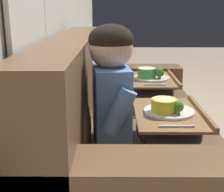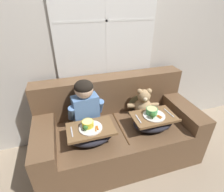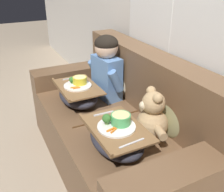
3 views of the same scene
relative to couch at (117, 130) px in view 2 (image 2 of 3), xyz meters
name	(u,v)px [view 2 (image 2 of 3)]	position (x,y,z in m)	size (l,w,h in m)	color
ground_plane	(118,153)	(0.00, -0.06, -0.34)	(14.00, 14.00, 0.00)	tan
wall_back_with_window	(106,40)	(0.00, 0.45, 0.97)	(8.00, 0.08, 2.60)	beige
couch	(117,130)	(0.00, 0.00, 0.00)	(1.83, 0.89, 0.93)	brown
throw_pillow_behind_child	(84,106)	(-0.35, 0.20, 0.29)	(0.34, 0.17, 0.36)	#C1B293
throw_pillow_behind_teddy	(138,97)	(0.35, 0.20, 0.29)	(0.36, 0.17, 0.37)	#898456
child_figure	(85,102)	(-0.35, 0.05, 0.43)	(0.41, 0.21, 0.56)	#5B84BC
teddy_bear	(143,104)	(0.35, 0.04, 0.28)	(0.38, 0.28, 0.36)	tan
lap_tray_child	(91,134)	(-0.35, -0.22, 0.22)	(0.47, 0.31, 0.23)	#2D2D38
lap_tray_teddy	(153,121)	(0.35, -0.22, 0.22)	(0.47, 0.32, 0.24)	#2D2D38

